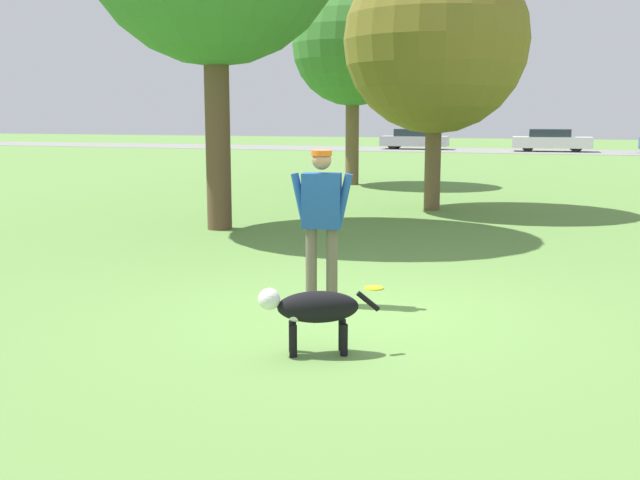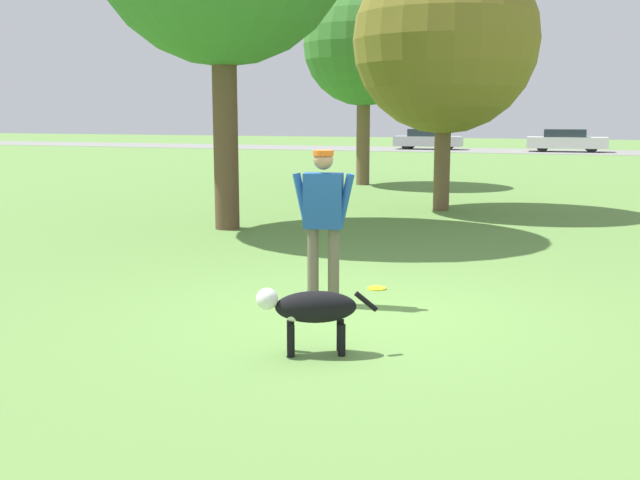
{
  "view_description": "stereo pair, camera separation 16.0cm",
  "coord_description": "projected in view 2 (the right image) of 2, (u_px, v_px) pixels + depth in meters",
  "views": [
    {
      "loc": [
        2.16,
        -7.74,
        2.17
      ],
      "look_at": [
        -0.16,
        -0.62,
        0.9
      ],
      "focal_mm": 42.0,
      "sensor_mm": 36.0,
      "label": 1
    },
    {
      "loc": [
        2.31,
        -7.68,
        2.17
      ],
      "look_at": [
        -0.16,
        -0.62,
        0.9
      ],
      "focal_mm": 42.0,
      "sensor_mm": 36.0,
      "label": 2
    }
  ],
  "objects": [
    {
      "name": "parked_car_silver",
      "position": [
        428.0,
        139.0,
        45.57
      ],
      "size": [
        4.1,
        1.81,
        1.24
      ],
      "rotation": [
        0.0,
        0.0,
        0.03
      ],
      "color": "#B7B7BC",
      "rests_on": "ground_plane"
    },
    {
      "name": "tree_mid_center",
      "position": [
        445.0,
        41.0,
        16.38
      ],
      "size": [
        4.07,
        4.07,
        5.78
      ],
      "color": "brown",
      "rests_on": "ground_plane"
    },
    {
      "name": "tree_far_left",
      "position": [
        364.0,
        45.0,
        22.4
      ],
      "size": [
        3.66,
        3.66,
        6.05
      ],
      "color": "brown",
      "rests_on": "ground_plane"
    },
    {
      "name": "parked_car_white",
      "position": [
        566.0,
        141.0,
        42.54
      ],
      "size": [
        4.46,
        1.94,
        1.29
      ],
      "rotation": [
        0.0,
        0.0,
        0.05
      ],
      "color": "white",
      "rests_on": "ground_plane"
    },
    {
      "name": "frisbee",
      "position": [
        377.0,
        288.0,
        9.36
      ],
      "size": [
        0.24,
        0.24,
        0.02
      ],
      "color": "yellow",
      "rests_on": "ground_plane"
    },
    {
      "name": "far_road_strip",
      "position": [
        541.0,
        151.0,
        43.14
      ],
      "size": [
        120.0,
        6.0,
        0.01
      ],
      "color": "gray",
      "rests_on": "ground_plane"
    },
    {
      "name": "person",
      "position": [
        323.0,
        213.0,
        8.46
      ],
      "size": [
        0.71,
        0.29,
        1.77
      ],
      "rotation": [
        0.0,
        0.0,
        0.17
      ],
      "color": "#665B4C",
      "rests_on": "ground_plane"
    },
    {
      "name": "ground_plane",
      "position": [
        352.0,
        312.0,
        8.27
      ],
      "size": [
        120.0,
        120.0,
        0.0
      ],
      "primitive_type": "plane",
      "color": "#608C42"
    },
    {
      "name": "dog",
      "position": [
        310.0,
        309.0,
        6.77
      ],
      "size": [
        1.07,
        0.57,
        0.62
      ],
      "rotation": [
        0.0,
        0.0,
        3.53
      ],
      "color": "black",
      "rests_on": "ground_plane"
    }
  ]
}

